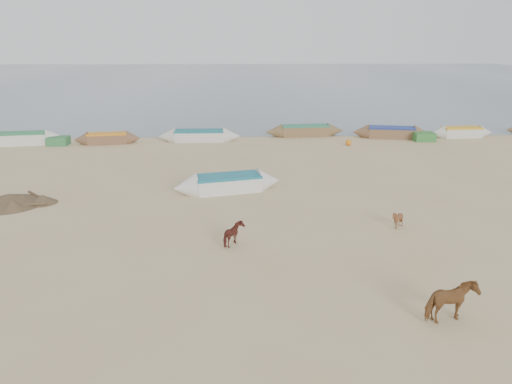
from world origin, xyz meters
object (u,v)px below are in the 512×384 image
Objects in this scene: calf_front at (397,219)px; near_canoe at (228,183)px; calf_right at (234,235)px; cow_adult at (451,302)px.

near_canoe is (-6.95, 5.37, 0.04)m from calf_front.
calf_right is 6.93m from near_canoe.
cow_adult is 1.62× the size of calf_right.
cow_adult reaches higher than calf_right.
near_canoe is at bearing -131.92° from calf_front.
calf_front is 0.86× the size of calf_right.
cow_adult is 13.84m from near_canoe.
calf_front is 8.79m from near_canoe.
calf_right reaches higher than calf_front.
calf_right is at bearing -80.99° from calf_front.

